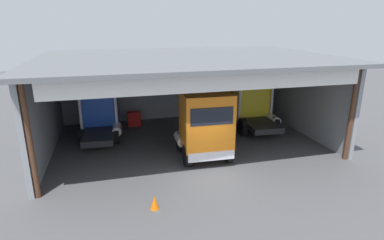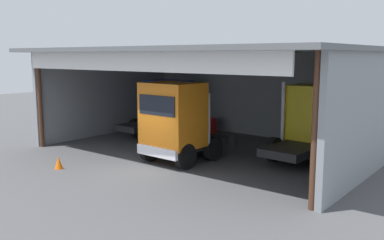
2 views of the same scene
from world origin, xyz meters
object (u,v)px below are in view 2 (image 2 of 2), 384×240
at_px(truck_blue_yard_outside, 166,106).
at_px(traffic_cone, 59,163).
at_px(truck_yellow_right_bay, 313,122).
at_px(tool_cart, 208,126).
at_px(oil_drum, 289,136).
at_px(truck_orange_center_bay, 176,121).

distance_m(truck_blue_yard_outside, traffic_cone, 9.75).
distance_m(truck_yellow_right_bay, tool_cart, 8.40).
xyz_separation_m(oil_drum, traffic_cone, (-5.66, -11.07, -0.17)).
height_order(truck_orange_center_bay, tool_cart, truck_orange_center_bay).
bearing_deg(truck_orange_center_bay, traffic_cone, 53.16).
height_order(truck_blue_yard_outside, truck_orange_center_bay, truck_orange_center_bay).
relative_size(truck_blue_yard_outside, oil_drum, 5.67).
relative_size(oil_drum, tool_cart, 0.90).
bearing_deg(tool_cart, truck_orange_center_bay, -65.21).
xyz_separation_m(truck_orange_center_bay, oil_drum, (2.35, 6.98, -1.49)).
relative_size(truck_orange_center_bay, truck_yellow_right_bay, 0.87).
height_order(truck_orange_center_bay, traffic_cone, truck_orange_center_bay).
bearing_deg(truck_yellow_right_bay, tool_cart, 166.74).
relative_size(truck_blue_yard_outside, traffic_cone, 9.15).
height_order(tool_cart, traffic_cone, tool_cart).
height_order(truck_blue_yard_outside, oil_drum, truck_blue_yard_outside).
bearing_deg(truck_blue_yard_outside, truck_orange_center_bay, -41.48).
bearing_deg(traffic_cone, oil_drum, 62.93).
bearing_deg(tool_cart, traffic_cone, -90.69).
distance_m(truck_blue_yard_outside, truck_yellow_right_bay, 10.21).
height_order(truck_orange_center_bay, truck_yellow_right_bay, truck_orange_center_bay).
bearing_deg(oil_drum, truck_yellow_right_bay, -46.44).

